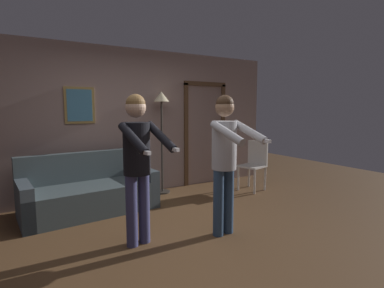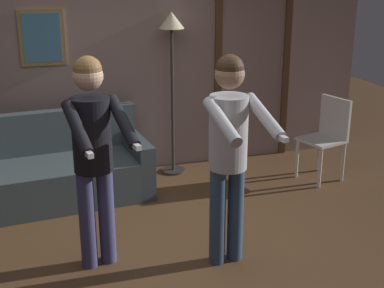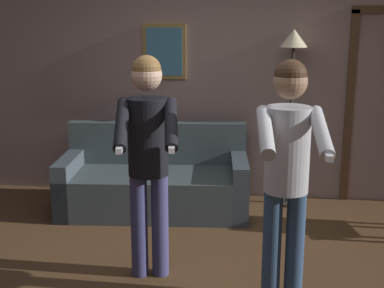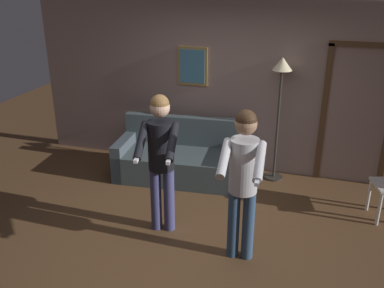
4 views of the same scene
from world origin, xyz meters
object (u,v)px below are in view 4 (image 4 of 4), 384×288
Objects in this scene: person_standing_left at (161,152)px; person_standing_right at (243,173)px; couch at (181,160)px; torchiere_lamp at (281,84)px.

person_standing_right reaches higher than person_standing_left.
person_standing_left is at bearing -80.54° from couch.
person_standing_left is (0.24, -1.44, 0.76)m from couch.
torchiere_lamp reaches higher than couch.
person_standing_right is (1.00, -0.27, 0.00)m from person_standing_left.
couch is at bearing -165.01° from torchiere_lamp.
person_standing_left is at bearing 164.84° from person_standing_right.
torchiere_lamp reaches higher than person_standing_right.
torchiere_lamp is 1.08× the size of person_standing_left.
torchiere_lamp is 2.13m from person_standing_right.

